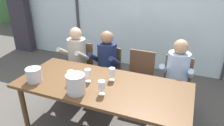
{
  "coord_description": "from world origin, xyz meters",
  "views": [
    {
      "loc": [
        0.99,
        -2.07,
        2.09
      ],
      "look_at": [
        0.0,
        0.35,
        0.9
      ],
      "focal_mm": 33.02,
      "sensor_mm": 36.0,
      "label": 1
    }
  ],
  "objects": [
    {
      "name": "person_navy_polo",
      "position": [
        -0.29,
        0.75,
        0.69
      ],
      "size": [
        0.48,
        0.62,
        1.2
      ],
      "rotation": [
        0.0,
        0.0,
        -0.05
      ],
      "color": "#192347",
      "rests_on": "ground"
    },
    {
      "name": "chair_center",
      "position": [
        0.27,
        0.91,
        0.51
      ],
      "size": [
        0.44,
        0.44,
        0.88
      ],
      "rotation": [
        0.0,
        0.0,
        0.0
      ],
      "color": "brown",
      "rests_on": "ground"
    },
    {
      "name": "window_glass_panel",
      "position": [
        0.0,
        2.28,
        1.3
      ],
      "size": [
        7.43,
        0.03,
        2.6
      ],
      "primitive_type": "cube",
      "color": "silver",
      "rests_on": "ground"
    },
    {
      "name": "chair_right_of_center",
      "position": [
        0.86,
        0.88,
        0.51
      ],
      "size": [
        0.46,
        0.46,
        0.88
      ],
      "rotation": [
        0.0,
        0.0,
        -0.04
      ],
      "color": "brown",
      "rests_on": "ground"
    },
    {
      "name": "wine_glass_center_pour",
      "position": [
        -0.37,
        -0.12,
        0.86
      ],
      "size": [
        0.08,
        0.08,
        0.17
      ],
      "color": "silver",
      "rests_on": "dining_table"
    },
    {
      "name": "wine_glass_near_bucket",
      "position": [
        -0.19,
        0.0,
        0.86
      ],
      "size": [
        0.08,
        0.08,
        0.17
      ],
      "color": "silver",
      "rests_on": "dining_table"
    },
    {
      "name": "window_mullion_left",
      "position": [
        -1.67,
        2.26,
        1.3
      ],
      "size": [
        0.06,
        0.06,
        2.6
      ],
      "primitive_type": "cube",
      "color": "#38383D",
      "rests_on": "ground"
    },
    {
      "name": "person_pale_blue_shirt",
      "position": [
        0.85,
        0.75,
        0.69
      ],
      "size": [
        0.47,
        0.62,
        1.2
      ],
      "rotation": [
        0.0,
        0.0,
        -0.03
      ],
      "color": "#9EB2D1",
      "rests_on": "ground"
    },
    {
      "name": "wine_glass_by_left_taster",
      "position": [
        0.08,
        0.15,
        0.86
      ],
      "size": [
        0.08,
        0.08,
        0.17
      ],
      "color": "silver",
      "rests_on": "dining_table"
    },
    {
      "name": "person_beige_jumper",
      "position": [
        -0.87,
        0.75,
        0.69
      ],
      "size": [
        0.49,
        0.63,
        1.2
      ],
      "rotation": [
        0.0,
        0.0,
        -0.09
      ],
      "color": "#B7AD9E",
      "rests_on": "ground"
    },
    {
      "name": "curtain_heavy_drape",
      "position": [
        -3.37,
        2.1,
        1.3
      ],
      "size": [
        0.56,
        0.2,
        2.6
      ],
      "primitive_type": "cube",
      "color": "#332D38",
      "rests_on": "ground"
    },
    {
      "name": "hillside_vineyard",
      "position": [
        0.0,
        5.37,
        0.94
      ],
      "size": [
        13.43,
        2.4,
        1.88
      ],
      "primitive_type": "cube",
      "color": "#386633",
      "rests_on": "ground"
    },
    {
      "name": "dining_table",
      "position": [
        0.0,
        0.0,
        0.67
      ],
      "size": [
        2.23,
        0.95,
        0.75
      ],
      "color": "brown",
      "rests_on": "ground"
    },
    {
      "name": "chair_left_of_center",
      "position": [
        -0.31,
        0.89,
        0.51
      ],
      "size": [
        0.48,
        0.48,
        0.88
      ],
      "rotation": [
        0.0,
        0.0,
        -0.1
      ],
      "color": "brown",
      "rests_on": "ground"
    },
    {
      "name": "ice_bucket_secondary",
      "position": [
        -0.85,
        -0.26,
        0.84
      ],
      "size": [
        0.2,
        0.2,
        0.19
      ],
      "color": "#B7B7BC",
      "rests_on": "dining_table"
    },
    {
      "name": "ground",
      "position": [
        0.0,
        1.0,
        0.0
      ],
      "size": [
        14.0,
        14.0,
        0.0
      ],
      "primitive_type": "plane",
      "color": "#4C4742"
    },
    {
      "name": "chair_near_curtain",
      "position": [
        -0.85,
        0.88,
        0.51
      ],
      "size": [
        0.48,
        0.48,
        0.88
      ],
      "rotation": [
        0.0,
        0.0,
        0.09
      ],
      "color": "brown",
      "rests_on": "ground"
    },
    {
      "name": "wine_glass_by_right_taster",
      "position": [
        0.1,
        -0.21,
        0.86
      ],
      "size": [
        0.08,
        0.08,
        0.17
      ],
      "color": "silver",
      "rests_on": "dining_table"
    },
    {
      "name": "ice_bucket_primary",
      "position": [
        -0.2,
        -0.29,
        0.87
      ],
      "size": [
        0.23,
        0.23,
        0.24
      ],
      "color": "#B7B7BC",
      "rests_on": "dining_table"
    }
  ]
}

